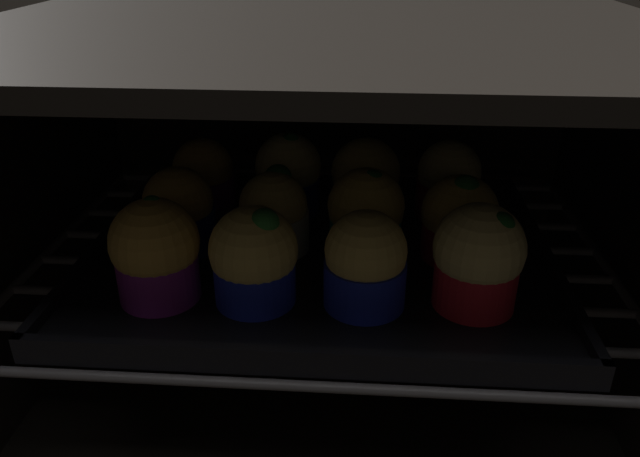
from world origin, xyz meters
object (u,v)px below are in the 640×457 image
object	(u,v)px
muffin_row2_col2	(365,179)
muffin_row1_col2	(366,214)
muffin_row0_col3	(478,259)
muffin_row1_col3	(459,220)
muffin_row0_col2	(365,263)
baking_tray	(320,255)
muffin_row2_col0	(204,178)
muffin_row1_col1	(274,214)
muffin_row0_col0	(156,252)
muffin_row1_col0	(179,211)
muffin_row0_col1	(254,258)
muffin_row2_col1	(288,175)
muffin_row2_col3	(448,182)

from	to	relation	value
muffin_row2_col2	muffin_row1_col2	bearing A→B (deg)	-89.49
muffin_row0_col3	muffin_row1_col3	size ratio (longest dim) A/B	1.06
muffin_row0_col2	baking_tray	bearing A→B (deg)	115.63
muffin_row0_col2	muffin_row2_col0	xyz separation A→B (cm)	(-17.04, 17.13, -0.13)
baking_tray	muffin_row1_col1	xyz separation A→B (cm)	(-4.30, 0.26, 4.04)
muffin_row0_col0	muffin_row1_col0	xyz separation A→B (cm)	(-0.57, 8.57, -0.37)
baking_tray	muffin_row1_col3	world-z (taller)	muffin_row1_col3
muffin_row0_col3	muffin_row1_col3	distance (cm)	8.08
muffin_row0_col0	muffin_row0_col3	xyz separation A→B (cm)	(25.35, 0.67, 0.06)
muffin_row0_col0	muffin_row1_col3	size ratio (longest dim) A/B	1.07
muffin_row0_col1	muffin_row2_col2	distance (cm)	19.61
baking_tray	muffin_row2_col1	bearing A→B (deg)	114.60
muffin_row0_col1	muffin_row1_col1	bearing A→B (deg)	88.29
muffin_row2_col1	muffin_row0_col1	bearing A→B (deg)	-92.15
muffin_row0_col1	muffin_row1_col3	distance (cm)	19.19
muffin_row2_col0	muffin_row2_col3	bearing A→B (deg)	1.04
muffin_row1_col2	muffin_row1_col0	bearing A→B (deg)	-178.99
baking_tray	muffin_row2_col1	world-z (taller)	muffin_row2_col1
muffin_row0_col1	muffin_row0_col0	bearing A→B (deg)	-179.68
muffin_row1_col0	muffin_row1_col1	size ratio (longest dim) A/B	1.02
muffin_row1_col3	muffin_row2_col0	distance (cm)	26.79
muffin_row0_col1	muffin_row1_col2	world-z (taller)	muffin_row0_col1
baking_tray	muffin_row1_col2	world-z (taller)	muffin_row1_col2
muffin_row0_col0	muffin_row2_col0	world-z (taller)	muffin_row0_col0
muffin_row0_col0	muffin_row0_col2	world-z (taller)	muffin_row0_col0
muffin_row1_col3	muffin_row1_col2	bearing A→B (deg)	179.00
muffin_row0_col3	muffin_row2_col0	size ratio (longest dim) A/B	1.11
muffin_row1_col2	muffin_row2_col2	world-z (taller)	muffin_row1_col2
muffin_row0_col3	muffin_row1_col0	distance (cm)	27.10
muffin_row0_col2	muffin_row2_col3	size ratio (longest dim) A/B	1.00
muffin_row1_col1	muffin_row2_col2	xyz separation A→B (cm)	(8.39, 8.51, 0.30)
muffin_row0_col2	muffin_row0_col3	size ratio (longest dim) A/B	0.93
baking_tray	muffin_row2_col3	bearing A→B (deg)	35.13
baking_tray	muffin_row0_col3	size ratio (longest dim) A/B	4.86
muffin_row2_col1	muffin_row2_col3	size ratio (longest dim) A/B	1.09
muffin_row0_col2	muffin_row1_col2	distance (cm)	8.74
muffin_row2_col2	muffin_row0_col1	bearing A→B (deg)	-116.21
muffin_row0_col2	muffin_row1_col0	xyz separation A→B (cm)	(-17.20, 8.43, -0.03)
muffin_row0_col1	muffin_row2_col3	xyz separation A→B (cm)	(17.16, 17.68, -0.11)
muffin_row0_col2	muffin_row1_col2	xyz separation A→B (cm)	(-0.02, 8.74, 0.13)
muffin_row0_col0	muffin_row1_col1	world-z (taller)	muffin_row0_col0
muffin_row1_col3	muffin_row2_col3	size ratio (longest dim) A/B	1.01
muffin_row2_col1	muffin_row2_col2	distance (cm)	8.02
muffin_row1_col0	muffin_row2_col3	xyz separation A→B (cm)	(25.61, 9.16, 0.00)
muffin_row1_col0	muffin_row1_col2	xyz separation A→B (cm)	(17.18, 0.30, 0.16)
muffin_row2_col3	muffin_row1_col0	bearing A→B (deg)	-160.32
muffin_row2_col0	muffin_row2_col1	bearing A→B (deg)	0.98
muffin_row1_col3	muffin_row2_col2	bearing A→B (deg)	133.50
muffin_row1_col0	muffin_row2_col1	xyz separation A→B (cm)	(9.09, 8.85, 0.36)
baking_tray	muffin_row1_col0	distance (cm)	13.69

